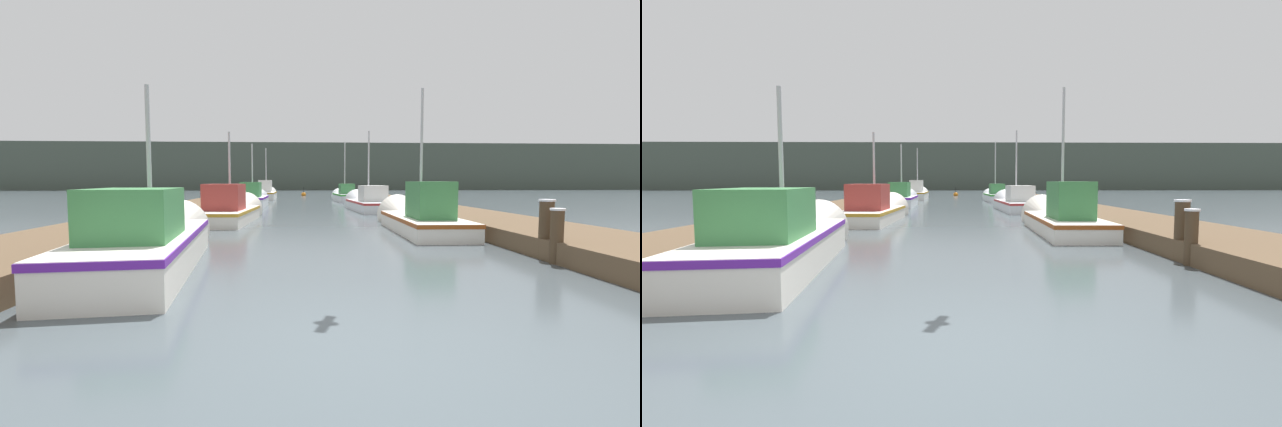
{
  "view_description": "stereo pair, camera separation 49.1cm",
  "coord_description": "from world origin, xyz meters",
  "views": [
    {
      "loc": [
        -0.65,
        -3.79,
        1.54
      ],
      "look_at": [
        0.16,
        10.12,
        0.46
      ],
      "focal_mm": 24.0,
      "sensor_mm": 36.0,
      "label": 1
    },
    {
      "loc": [
        -0.16,
        -3.81,
        1.54
      ],
      "look_at": [
        0.16,
        10.12,
        0.46
      ],
      "focal_mm": 24.0,
      "sensor_mm": 36.0,
      "label": 2
    }
  ],
  "objects": [
    {
      "name": "mooring_piling_2",
      "position": [
        4.22,
        4.2,
        0.59
      ],
      "size": [
        0.31,
        0.31,
        1.17
      ],
      "color": "#473523",
      "rests_on": "ground_plane"
    },
    {
      "name": "distant_shore_ridge",
      "position": [
        0.0,
        72.25,
        3.77
      ],
      "size": [
        120.0,
        16.0,
        7.54
      ],
      "color": "#424C42",
      "rests_on": "ground_plane"
    },
    {
      "name": "fishing_boat_1",
      "position": [
        3.12,
        9.27,
        0.4
      ],
      "size": [
        1.76,
        5.96,
        4.78
      ],
      "rotation": [
        0.0,
        0.0,
        -0.02
      ],
      "color": "silver",
      "rests_on": "ground_plane"
    },
    {
      "name": "mooring_piling_1",
      "position": [
        3.94,
        31.76,
        0.49
      ],
      "size": [
        0.27,
        0.27,
        0.97
      ],
      "color": "#473523",
      "rests_on": "ground_plane"
    },
    {
      "name": "dock_left",
      "position": [
        -5.45,
        16.0,
        0.2
      ],
      "size": [
        2.72,
        40.0,
        0.41
      ],
      "color": "brown",
      "rests_on": "ground_plane"
    },
    {
      "name": "mooring_piling_0",
      "position": [
        4.15,
        3.73,
        0.52
      ],
      "size": [
        0.26,
        0.26,
        1.03
      ],
      "color": "#473523",
      "rests_on": "ground_plane"
    },
    {
      "name": "fishing_boat_6",
      "position": [
        -3.04,
        32.01,
        0.46
      ],
      "size": [
        1.59,
        6.04,
        4.61
      ],
      "rotation": [
        0.0,
        0.0,
        -0.01
      ],
      "color": "silver",
      "rests_on": "ground_plane"
    },
    {
      "name": "fishing_boat_0",
      "position": [
        -3.25,
        4.14,
        0.47
      ],
      "size": [
        2.16,
        6.25,
        3.62
      ],
      "rotation": [
        0.0,
        0.0,
        0.1
      ],
      "color": "silver",
      "rests_on": "ground_plane"
    },
    {
      "name": "ground_plane",
      "position": [
        0.0,
        0.0,
        0.0
      ],
      "size": [
        200.0,
        200.0,
        0.0
      ],
      "color": "#424C51"
    },
    {
      "name": "dock_right",
      "position": [
        5.45,
        16.0,
        0.2
      ],
      "size": [
        2.72,
        40.0,
        0.41
      ],
      "color": "brown",
      "rests_on": "ground_plane"
    },
    {
      "name": "fishing_boat_3",
      "position": [
        3.07,
        18.16,
        0.39
      ],
      "size": [
        1.88,
        5.87,
        4.55
      ],
      "rotation": [
        0.0,
        0.0,
        0.05
      ],
      "color": "silver",
      "rests_on": "ground_plane"
    },
    {
      "name": "fishing_boat_2",
      "position": [
        -3.03,
        12.61,
        0.4
      ],
      "size": [
        1.95,
        5.88,
        3.82
      ],
      "rotation": [
        0.0,
        0.0,
        -0.06
      ],
      "color": "silver",
      "rests_on": "ground_plane"
    },
    {
      "name": "fishing_boat_5",
      "position": [
        2.98,
        27.81,
        0.41
      ],
      "size": [
        1.5,
        5.68,
        4.7
      ],
      "rotation": [
        0.0,
        0.0,
        0.03
      ],
      "color": "silver",
      "rests_on": "ground_plane"
    },
    {
      "name": "channel_buoy",
      "position": [
        0.18,
        38.68,
        0.14
      ],
      "size": [
        0.46,
        0.46,
        0.96
      ],
      "color": "#BF6513",
      "rests_on": "ground_plane"
    },
    {
      "name": "fishing_boat_4",
      "position": [
        -3.16,
        21.75,
        0.46
      ],
      "size": [
        1.65,
        5.11,
        4.12
      ],
      "rotation": [
        0.0,
        0.0,
        -0.01
      ],
      "color": "silver",
      "rests_on": "ground_plane"
    }
  ]
}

